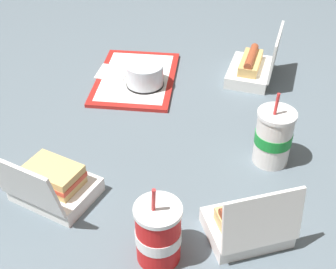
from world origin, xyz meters
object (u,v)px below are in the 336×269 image
(cake_container, at_px, (145,75))
(plastic_fork, at_px, (152,72))
(food_tray, at_px, (136,78))
(clamshell_hotdog_right, at_px, (248,223))
(clamshell_sandwich_corner, at_px, (52,184))
(soda_cup_corner, at_px, (273,137))
(clamshell_hotdog_back, at_px, (253,67))
(soda_cup_front, at_px, (158,233))
(ketchup_cup, at_px, (149,62))

(cake_container, height_order, plastic_fork, cake_container)
(food_tray, bearing_deg, clamshell_hotdog_right, 28.01)
(plastic_fork, bearing_deg, cake_container, 2.21)
(clamshell_sandwich_corner, bearing_deg, soda_cup_corner, 109.61)
(soda_cup_corner, bearing_deg, clamshell_sandwich_corner, -70.39)
(plastic_fork, distance_m, soda_cup_corner, 0.56)
(soda_cup_corner, bearing_deg, food_tray, -132.38)
(clamshell_sandwich_corner, bearing_deg, clamshell_hotdog_right, 80.42)
(clamshell_hotdog_back, xyz_separation_m, soda_cup_front, (0.78, -0.24, 0.03))
(plastic_fork, relative_size, clamshell_sandwich_corner, 0.45)
(plastic_fork, bearing_deg, soda_cup_front, 20.34)
(food_tray, height_order, clamshell_hotdog_back, clamshell_hotdog_back)
(clamshell_sandwich_corner, bearing_deg, plastic_fork, 164.24)
(soda_cup_front, bearing_deg, clamshell_sandwich_corner, -118.98)
(clamshell_sandwich_corner, bearing_deg, food_tray, 168.43)
(clamshell_hotdog_right, bearing_deg, clamshell_hotdog_back, 176.20)
(cake_container, distance_m, soda_cup_front, 0.69)
(clamshell_hotdog_right, bearing_deg, food_tray, -151.99)
(food_tray, distance_m, clamshell_hotdog_back, 0.40)
(clamshell_hotdog_back, distance_m, soda_cup_front, 0.81)
(cake_container, bearing_deg, clamshell_sandwich_corner, -16.56)
(cake_container, height_order, ketchup_cup, cake_container)
(food_tray, relative_size, clamshell_hotdog_right, 1.76)
(cake_container, relative_size, soda_cup_corner, 0.57)
(plastic_fork, distance_m, clamshell_sandwich_corner, 0.63)
(clamshell_hotdog_right, bearing_deg, soda_cup_front, -69.13)
(food_tray, distance_m, soda_cup_front, 0.74)
(clamshell_hotdog_right, bearing_deg, clamshell_sandwich_corner, -99.58)
(ketchup_cup, distance_m, plastic_fork, 0.05)
(cake_container, xyz_separation_m, clamshell_hotdog_back, (-0.10, 0.35, -0.01))
(food_tray, xyz_separation_m, ketchup_cup, (-0.08, 0.03, 0.02))
(ketchup_cup, relative_size, clamshell_sandwich_corner, 0.16)
(clamshell_hotdog_right, xyz_separation_m, clamshell_hotdog_back, (-0.70, 0.05, 0.00))
(ketchup_cup, relative_size, soda_cup_corner, 0.19)
(food_tray, relative_size, clamshell_sandwich_corner, 1.54)
(plastic_fork, bearing_deg, clamshell_hotdog_right, 35.87)
(cake_container, bearing_deg, clamshell_hotdog_right, 27.12)
(clamshell_hotdog_right, bearing_deg, plastic_fork, -156.77)
(food_tray, xyz_separation_m, clamshell_hotdog_back, (-0.05, 0.39, 0.03))
(clamshell_sandwich_corner, height_order, soda_cup_front, soda_cup_front)
(plastic_fork, height_order, clamshell_sandwich_corner, clamshell_sandwich_corner)
(clamshell_hotdog_back, bearing_deg, soda_cup_front, -17.05)
(food_tray, height_order, soda_cup_corner, soda_cup_corner)
(ketchup_cup, relative_size, clamshell_hotdog_right, 0.19)
(food_tray, xyz_separation_m, clamshell_sandwich_corner, (0.57, -0.12, 0.04))
(food_tray, bearing_deg, cake_container, 37.61)
(food_tray, bearing_deg, ketchup_cup, 156.66)
(clamshell_hotdog_back, relative_size, soda_cup_corner, 1.05)
(clamshell_hotdog_back, distance_m, soda_cup_corner, 0.44)
(ketchup_cup, bearing_deg, soda_cup_corner, 39.75)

